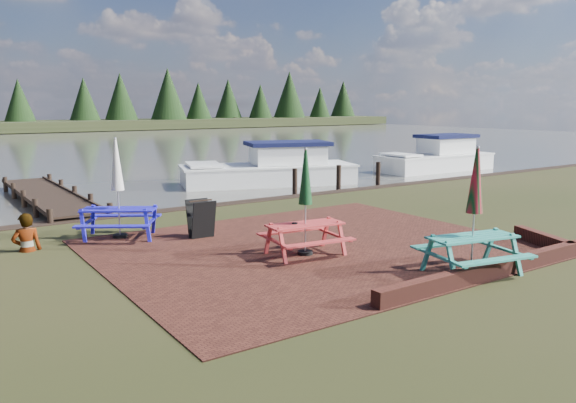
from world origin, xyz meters
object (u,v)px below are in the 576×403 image
(jetty, at_px, (48,195))
(picnic_table_red, at_px, (305,219))
(picnic_table_blue, at_px, (119,204))
(boat_near, at_px, (272,171))
(person, at_px, (24,214))
(picnic_table_teal, at_px, (473,230))
(boat_far, at_px, (437,159))
(chalkboard, at_px, (201,219))

(jetty, bearing_deg, picnic_table_red, -74.45)
(picnic_table_blue, xyz_separation_m, boat_near, (8.61, 6.79, -0.44))
(picnic_table_red, distance_m, person, 6.01)
(picnic_table_teal, relative_size, picnic_table_red, 1.06)
(boat_far, bearing_deg, picnic_table_teal, 134.69)
(picnic_table_blue, height_order, boat_far, picnic_table_blue)
(boat_near, bearing_deg, picnic_table_red, 168.51)
(picnic_table_red, relative_size, person, 1.35)
(picnic_table_blue, bearing_deg, boat_near, 70.72)
(picnic_table_blue, distance_m, person, 2.05)
(boat_near, bearing_deg, chalkboard, 156.03)
(person, bearing_deg, picnic_table_red, 149.52)
(picnic_table_red, bearing_deg, jetty, 112.29)
(picnic_table_teal, distance_m, picnic_table_blue, 7.95)
(picnic_table_teal, height_order, chalkboard, picnic_table_teal)
(jetty, bearing_deg, picnic_table_teal, -70.42)
(boat_far, bearing_deg, boat_near, 88.15)
(chalkboard, height_order, person, person)
(picnic_table_teal, height_order, boat_near, picnic_table_teal)
(picnic_table_blue, distance_m, jetty, 7.02)
(picnic_table_red, distance_m, picnic_table_blue, 4.61)
(chalkboard, distance_m, jetty, 8.27)
(picnic_table_red, distance_m, boat_near, 12.03)
(boat_near, relative_size, person, 4.62)
(picnic_table_blue, relative_size, person, 1.42)
(person, bearing_deg, boat_near, -140.66)
(picnic_table_teal, relative_size, chalkboard, 2.60)
(person, bearing_deg, jetty, -98.03)
(boat_near, bearing_deg, person, 140.50)
(chalkboard, xyz_separation_m, person, (-3.65, 1.00, 0.35))
(picnic_table_red, relative_size, chalkboard, 2.45)
(boat_far, bearing_deg, picnic_table_blue, 110.49)
(chalkboard, bearing_deg, picnic_table_red, -63.56)
(chalkboard, bearing_deg, picnic_table_teal, -58.51)
(boat_far, bearing_deg, jetty, 89.23)
(chalkboard, xyz_separation_m, jetty, (-1.82, 8.06, -0.36))
(picnic_table_red, height_order, picnic_table_blue, picnic_table_blue)
(boat_near, xyz_separation_m, boat_far, (9.55, -0.57, 0.01))
(chalkboard, relative_size, boat_near, 0.12)
(jetty, height_order, person, person)
(picnic_table_red, xyz_separation_m, jetty, (-2.97, 10.68, -0.67))
(chalkboard, bearing_deg, boat_near, 51.09)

